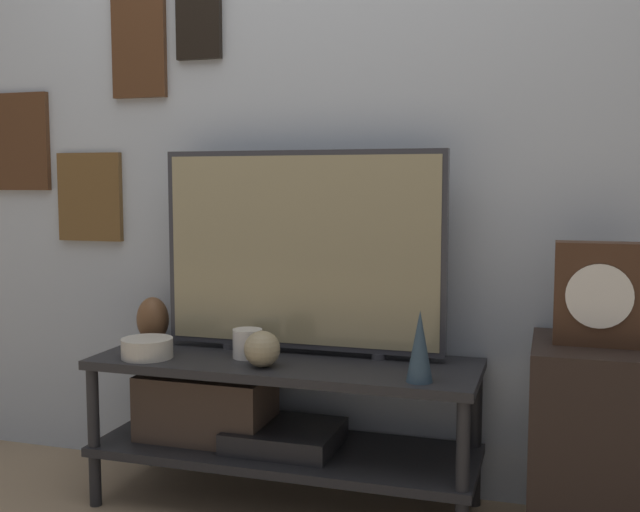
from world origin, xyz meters
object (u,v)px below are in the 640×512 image
Objects in this scene: vase_slim_bronze at (420,346)px; mantel_clock at (598,294)px; television at (301,251)px; candle_jar at (248,343)px; vase_wide_bowl at (147,348)px; vase_urn_stoneware at (153,319)px; vase_round_glass at (262,349)px.

mantel_clock is (0.50, 0.15, 0.16)m from vase_slim_bronze.
television is 9.88× the size of candle_jar.
television reaches higher than vase_wide_bowl.
vase_urn_stoneware is 0.45m from candle_jar.
television is 5.73× the size of vase_wide_bowl.
vase_round_glass is 0.51m from vase_slim_bronze.
candle_jar is (-0.09, 0.10, -0.01)m from vase_round_glass.
vase_urn_stoneware is at bearing 155.95° from vase_round_glass.
vase_round_glass is at bearing -0.31° from vase_wide_bowl.
television reaches higher than vase_urn_stoneware.
vase_wide_bowl is 0.57× the size of mantel_clock.
vase_wide_bowl is at bearing -162.39° from candle_jar.
vase_wide_bowl is 0.42m from vase_round_glass.
vase_round_glass is at bearing -47.94° from candle_jar.
vase_wide_bowl is at bearing 179.69° from vase_round_glass.
vase_round_glass is (0.42, -0.00, 0.03)m from vase_wide_bowl.
vase_urn_stoneware reaches higher than vase_wide_bowl.
vase_round_glass is 0.70× the size of vase_urn_stoneware.
vase_round_glass is at bearing -24.05° from vase_urn_stoneware.
candle_jar is (0.32, 0.10, 0.02)m from vase_wide_bowl.
television is at bearing 174.40° from mantel_clock.
vase_urn_stoneware is (-1.04, 0.26, -0.02)m from vase_slim_bronze.
vase_wide_bowl is 1.45m from mantel_clock.
television is at bearing -2.23° from vase_urn_stoneware.
candle_jar is at bearing 167.81° from vase_slim_bronze.
television is 3.27× the size of mantel_clock.
television is at bearing 34.74° from candle_jar.
candle_jar is at bearing -179.21° from mantel_clock.
vase_slim_bronze is 1.07m from vase_urn_stoneware.
vase_wide_bowl is 1.72× the size of candle_jar.
mantel_clock is (0.95, -0.09, -0.09)m from television.
television is 0.37m from vase_round_glass.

